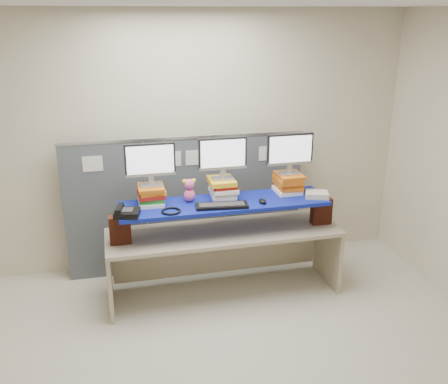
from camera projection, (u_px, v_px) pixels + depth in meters
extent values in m
cube|color=beige|center=(221.00, 210.00, 3.59)|extent=(5.00, 4.00, 2.80)
cube|color=beige|center=(221.00, 369.00, 4.06)|extent=(5.00, 4.00, 0.01)
cube|color=silver|center=(221.00, 3.00, 3.12)|extent=(5.00, 4.00, 0.01)
cube|color=#444A50|center=(105.00, 212.00, 5.27)|extent=(0.85, 0.05, 1.50)
cube|color=#444A50|center=(187.00, 206.00, 5.45)|extent=(0.85, 0.05, 1.50)
cube|color=#444A50|center=(263.00, 200.00, 5.62)|extent=(0.85, 0.05, 1.50)
cube|color=silver|center=(185.00, 137.00, 5.19)|extent=(2.60, 0.06, 0.03)
cube|color=silver|center=(93.00, 164.00, 5.04)|extent=(0.20, 0.00, 0.16)
cube|color=silver|center=(171.00, 159.00, 5.20)|extent=(0.20, 0.00, 0.16)
cube|color=silver|center=(195.00, 158.00, 5.25)|extent=(0.20, 0.00, 0.16)
cube|color=silver|center=(268.00, 153.00, 5.42)|extent=(0.20, 0.00, 0.16)
cube|color=tan|center=(224.00, 232.00, 4.95)|extent=(2.32, 0.71, 0.04)
cube|color=tan|center=(110.00, 277.00, 4.82)|extent=(0.05, 0.63, 0.67)
cube|color=tan|center=(328.00, 252.00, 5.31)|extent=(0.05, 0.63, 0.67)
cube|color=maroon|center=(120.00, 230.00, 4.63)|extent=(0.20, 0.11, 0.27)
cube|color=maroon|center=(321.00, 211.00, 5.07)|extent=(0.20, 0.11, 0.27)
cube|color=navy|center=(224.00, 203.00, 4.84)|extent=(2.03, 0.54, 0.04)
cube|color=white|center=(151.00, 202.00, 4.78)|extent=(0.24, 0.30, 0.04)
cube|color=#207922|center=(151.00, 198.00, 4.77)|extent=(0.24, 0.27, 0.04)
cube|color=#A11812|center=(151.00, 194.00, 4.77)|extent=(0.26, 0.30, 0.03)
cube|color=yellow|center=(152.00, 190.00, 4.76)|extent=(0.26, 0.29, 0.03)
cube|color=#D06313|center=(151.00, 188.00, 4.73)|extent=(0.25, 0.28, 0.03)
cube|color=white|center=(223.00, 195.00, 4.95)|extent=(0.24, 0.30, 0.04)
cube|color=white|center=(223.00, 192.00, 4.94)|extent=(0.24, 0.28, 0.03)
cube|color=white|center=(224.00, 188.00, 4.92)|extent=(0.25, 0.30, 0.04)
cube|color=#A11812|center=(223.00, 185.00, 4.91)|extent=(0.24, 0.28, 0.04)
cube|color=yellow|center=(222.00, 181.00, 4.89)|extent=(0.25, 0.30, 0.05)
cube|color=white|center=(287.00, 190.00, 5.09)|extent=(0.25, 0.28, 0.04)
cube|color=#D06313|center=(289.00, 186.00, 5.09)|extent=(0.23, 0.30, 0.04)
cube|color=#D06313|center=(288.00, 183.00, 5.07)|extent=(0.25, 0.27, 0.03)
cube|color=#D06313|center=(288.00, 180.00, 5.05)|extent=(0.24, 0.30, 0.05)
cube|color=#D06313|center=(290.00, 175.00, 5.04)|extent=(0.26, 0.30, 0.04)
cube|color=#9E9EA3|center=(151.00, 185.00, 4.73)|extent=(0.21, 0.14, 0.01)
cube|color=#9E9EA3|center=(151.00, 180.00, 4.72)|extent=(0.05, 0.04, 0.09)
cube|color=black|center=(150.00, 160.00, 4.65)|extent=(0.48, 0.04, 0.31)
cube|color=white|center=(150.00, 160.00, 4.63)|extent=(0.44, 0.01, 0.28)
cube|color=#9E9EA3|center=(223.00, 178.00, 4.88)|extent=(0.21, 0.14, 0.01)
cube|color=#9E9EA3|center=(223.00, 173.00, 4.86)|extent=(0.05, 0.04, 0.09)
cube|color=black|center=(223.00, 154.00, 4.80)|extent=(0.48, 0.04, 0.31)
cube|color=white|center=(223.00, 154.00, 4.78)|extent=(0.44, 0.01, 0.28)
cube|color=#9E9EA3|center=(289.00, 173.00, 5.03)|extent=(0.21, 0.14, 0.01)
cube|color=#9E9EA3|center=(289.00, 168.00, 5.01)|extent=(0.05, 0.04, 0.09)
cube|color=black|center=(290.00, 149.00, 4.95)|extent=(0.48, 0.04, 0.31)
cube|color=white|center=(291.00, 150.00, 4.93)|extent=(0.44, 0.01, 0.28)
cube|color=black|center=(222.00, 206.00, 4.70)|extent=(0.51, 0.21, 0.03)
cube|color=#2D2D30|center=(222.00, 204.00, 4.69)|extent=(0.43, 0.15, 0.00)
ellipsoid|color=black|center=(263.00, 201.00, 4.80)|extent=(0.07, 0.12, 0.04)
cube|color=black|center=(127.00, 213.00, 4.49)|extent=(0.25, 0.24, 0.05)
cube|color=#2D2D30|center=(127.00, 210.00, 4.48)|extent=(0.13, 0.13, 0.01)
cube|color=black|center=(120.00, 208.00, 4.47)|extent=(0.09, 0.20, 0.04)
torus|color=black|center=(171.00, 211.00, 4.58)|extent=(0.23, 0.23, 0.02)
ellipsoid|color=pink|center=(189.00, 195.00, 4.82)|extent=(0.11, 0.10, 0.13)
sphere|color=pink|center=(189.00, 184.00, 4.78)|extent=(0.10, 0.10, 0.10)
sphere|color=yellow|center=(184.00, 181.00, 4.77)|extent=(0.04, 0.04, 0.04)
sphere|color=yellow|center=(194.00, 181.00, 4.78)|extent=(0.04, 0.04, 0.04)
cube|color=beige|center=(317.00, 196.00, 4.95)|extent=(0.27, 0.24, 0.03)
cube|color=beige|center=(317.00, 193.00, 4.94)|extent=(0.26, 0.23, 0.03)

